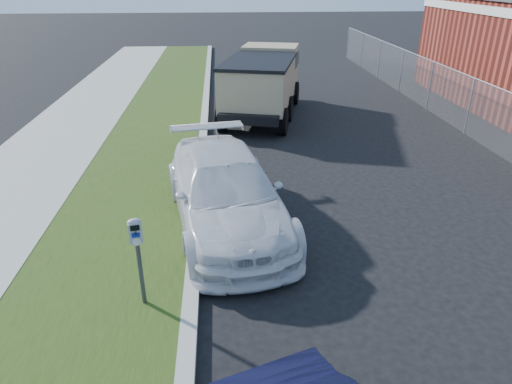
{
  "coord_description": "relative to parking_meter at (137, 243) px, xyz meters",
  "views": [
    {
      "loc": [
        -2.03,
        -6.83,
        4.77
      ],
      "look_at": [
        -1.4,
        1.0,
        1.0
      ],
      "focal_mm": 32.0,
      "sensor_mm": 36.0,
      "label": 1
    }
  ],
  "objects": [
    {
      "name": "streetside",
      "position": [
        -2.25,
        3.02,
        -1.14
      ],
      "size": [
        6.12,
        50.0,
        0.15
      ],
      "color": "gray",
      "rests_on": "ground"
    },
    {
      "name": "parking_meter",
      "position": [
        0.0,
        0.0,
        0.0
      ],
      "size": [
        0.22,
        0.17,
        1.48
      ],
      "rotation": [
        0.0,
        0.0,
        0.18
      ],
      "color": "#3F4247",
      "rests_on": "ground"
    },
    {
      "name": "ground",
      "position": [
        3.31,
        1.02,
        -1.21
      ],
      "size": [
        120.0,
        120.0,
        0.0
      ],
      "primitive_type": "plane",
      "color": "black",
      "rests_on": "ground"
    },
    {
      "name": "chainlink_fence",
      "position": [
        9.31,
        8.02,
        0.05
      ],
      "size": [
        0.06,
        30.06,
        30.0
      ],
      "color": "slate",
      "rests_on": "ground"
    },
    {
      "name": "white_wagon",
      "position": [
        1.35,
        2.67,
        -0.46
      ],
      "size": [
        2.93,
        5.44,
        1.5
      ],
      "primitive_type": "imported",
      "rotation": [
        0.0,
        0.0,
        0.17
      ],
      "color": "silver",
      "rests_on": "ground"
    },
    {
      "name": "dump_truck",
      "position": [
        2.9,
        10.89,
        0.06
      ],
      "size": [
        3.51,
        6.09,
        2.25
      ],
      "rotation": [
        0.0,
        0.0,
        -0.25
      ],
      "color": "black",
      "rests_on": "ground"
    }
  ]
}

